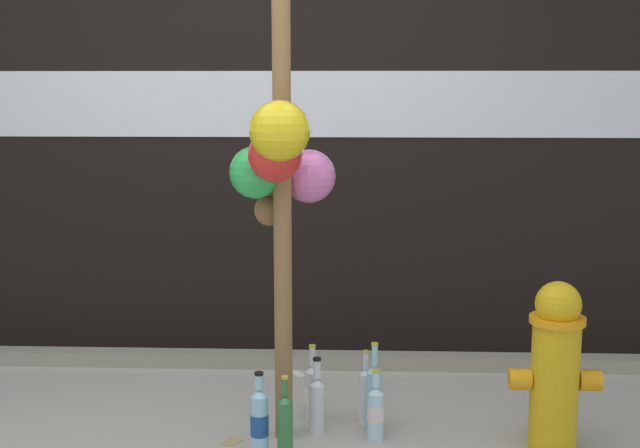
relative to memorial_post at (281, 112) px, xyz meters
The scene contains 13 objects.
building_wall 1.40m from the memorial_post, 100.04° to the left, with size 10.00×0.21×3.30m.
curb_strip 1.73m from the memorial_post, 104.31° to the left, with size 8.00×0.12×0.08m, color gray.
memorial_post is the anchor object (origin of this frame).
fire_hydrant 1.61m from the memorial_post, ahead, with size 0.39×0.24×0.74m.
bottle_0 1.36m from the memorial_post, 12.43° to the left, with size 0.07×0.07×0.42m.
bottle_1 1.39m from the memorial_post, ahead, with size 0.08×0.08×0.33m.
bottle_2 1.33m from the memorial_post, 82.93° to the right, with size 0.07×0.07×0.38m.
bottle_3 1.33m from the memorial_post, 23.47° to the left, with size 0.07×0.07×0.35m.
bottle_4 1.35m from the memorial_post, 61.90° to the left, with size 0.07×0.07×0.36m.
bottle_5 1.32m from the memorial_post, 109.96° to the right, with size 0.08×0.08×0.39m.
bottle_6 1.38m from the memorial_post, 26.42° to the left, with size 0.06×0.06×0.35m.
litter_0 1.47m from the memorial_post, 165.54° to the right, with size 0.09×0.07×0.01m, color tan.
litter_1 1.68m from the memorial_post, 89.53° to the left, with size 0.11×0.05×0.01m, color silver.
Camera 1 is at (0.55, -3.08, 1.57)m, focal length 46.86 mm.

